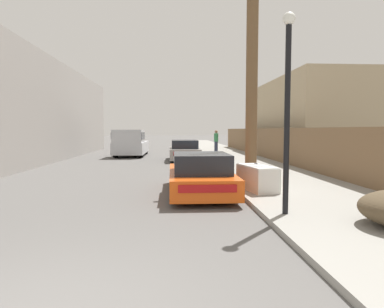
% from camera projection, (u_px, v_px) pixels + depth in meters
% --- Properties ---
extents(sidewalk_curb, '(4.20, 63.00, 0.12)m').
position_uv_depth(sidewalk_curb, '(223.00, 153.00, 26.91)').
color(sidewalk_curb, gray).
rests_on(sidewalk_curb, ground).
extents(discarded_fridge, '(0.96, 1.73, 0.75)m').
position_uv_depth(discarded_fridge, '(257.00, 178.00, 10.08)').
color(discarded_fridge, silver).
rests_on(discarded_fridge, sidewalk_curb).
extents(parked_sports_car_red, '(1.80, 4.30, 1.22)m').
position_uv_depth(parked_sports_car_red, '(200.00, 175.00, 10.06)').
color(parked_sports_car_red, '#E05114').
rests_on(parked_sports_car_red, ground).
extents(car_parked_mid, '(1.82, 4.09, 1.27)m').
position_uv_depth(car_parked_mid, '(184.00, 151.00, 21.04)').
color(car_parked_mid, gray).
rests_on(car_parked_mid, ground).
extents(pickup_truck, '(2.15, 5.40, 1.89)m').
position_uv_depth(pickup_truck, '(131.00, 143.00, 24.28)').
color(pickup_truck, silver).
rests_on(pickup_truck, ground).
extents(utility_pole, '(1.80, 0.40, 7.04)m').
position_uv_depth(utility_pole, '(252.00, 76.00, 11.57)').
color(utility_pole, brown).
rests_on(utility_pole, sidewalk_curb).
extents(street_lamp, '(0.26, 0.26, 4.16)m').
position_uv_depth(street_lamp, '(287.00, 97.00, 7.06)').
color(street_lamp, black).
rests_on(street_lamp, sidewalk_curb).
extents(wooden_fence, '(0.08, 30.46, 1.86)m').
position_uv_depth(wooden_fence, '(270.00, 144.00, 20.71)').
color(wooden_fence, brown).
rests_on(wooden_fence, sidewalk_curb).
extents(building_left_block, '(7.00, 24.37, 6.03)m').
position_uv_depth(building_left_block, '(9.00, 112.00, 21.52)').
color(building_left_block, gray).
rests_on(building_left_block, ground).
extents(building_right_house, '(6.00, 13.46, 5.26)m').
position_uv_depth(building_right_house, '(310.00, 119.00, 24.43)').
color(building_right_house, tan).
rests_on(building_right_house, ground).
extents(pedestrian, '(0.34, 0.34, 1.74)m').
position_uv_depth(pedestrian, '(216.00, 141.00, 27.36)').
color(pedestrian, '#282D42').
rests_on(pedestrian, sidewalk_curb).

